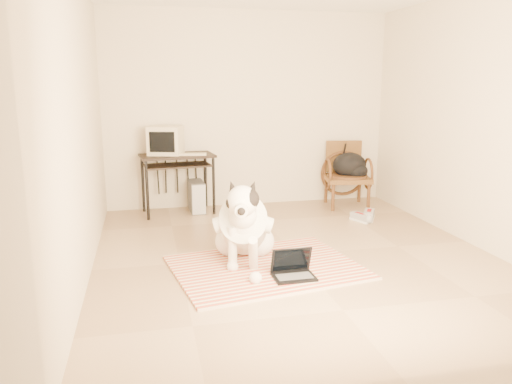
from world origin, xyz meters
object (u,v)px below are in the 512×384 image
object	(u,v)px
laptop	(293,270)
rattan_chair	(346,174)
computer_desk	(177,163)
backpack	(351,166)
pc_tower	(197,196)
crt_monitor	(166,140)
dog	(244,227)

from	to	relation	value
laptop	rattan_chair	size ratio (longest dim) A/B	0.41
computer_desk	backpack	bearing A→B (deg)	-3.74
pc_tower	rattan_chair	world-z (taller)	rattan_chair
rattan_chair	backpack	size ratio (longest dim) A/B	1.90
crt_monitor	pc_tower	distance (m)	0.87
laptop	crt_monitor	world-z (taller)	crt_monitor
dog	crt_monitor	xyz separation A→B (m)	(-0.63, 2.12, 0.62)
dog	backpack	size ratio (longest dim) A/B	2.65
computer_desk	rattan_chair	bearing A→B (deg)	-2.40
pc_tower	backpack	world-z (taller)	backpack
dog	rattan_chair	world-z (taller)	rattan_chair
crt_monitor	pc_tower	xyz separation A→B (m)	(0.38, -0.03, -0.78)
backpack	rattan_chair	bearing A→B (deg)	122.05
pc_tower	rattan_chair	bearing A→B (deg)	-3.64
crt_monitor	pc_tower	bearing A→B (deg)	-4.50
laptop	pc_tower	size ratio (longest dim) A/B	0.83
pc_tower	computer_desk	bearing A→B (deg)	-171.78
crt_monitor	computer_desk	bearing A→B (deg)	-25.75
computer_desk	rattan_chair	world-z (taller)	rattan_chair
laptop	pc_tower	bearing A→B (deg)	102.96
laptop	computer_desk	distance (m)	2.75
dog	computer_desk	world-z (taller)	dog
laptop	rattan_chair	distance (m)	2.91
rattan_chair	backpack	bearing A→B (deg)	-57.95
dog	laptop	xyz separation A→B (m)	(0.35, -0.50, -0.28)
dog	rattan_chair	bearing A→B (deg)	46.15
laptop	crt_monitor	size ratio (longest dim) A/B	0.73
dog	rattan_chair	xyz separation A→B (m)	(1.87, 1.95, 0.10)
dog	crt_monitor	bearing A→B (deg)	106.62
crt_monitor	rattan_chair	distance (m)	2.57
crt_monitor	backpack	distance (m)	2.58
computer_desk	pc_tower	bearing A→B (deg)	8.22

